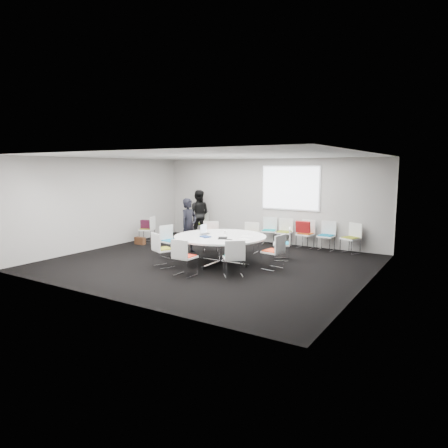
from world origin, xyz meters
The scene contains 31 objects.
room_shell centered at (0.09, 0.00, 1.40)m, with size 8.08×7.08×2.88m.
conference_table centered at (0.27, 0.09, 0.56)m, with size 2.40×2.40×0.73m.
projection_screen centered at (0.80, 3.46, 1.85)m, with size 1.90×0.03×1.35m, color white.
chair_ring_a centered at (1.74, 0.24, 0.28)m, with size 0.51×0.52×0.88m.
chair_ring_b centered at (1.50, 1.30, 0.28)m, with size 0.59×0.60×0.88m.
chair_ring_c centered at (0.30, 1.68, 0.28)m, with size 0.51×0.50×0.88m.
chair_ring_d centered at (-0.80, 1.24, 0.28)m, with size 0.62×0.62×0.88m.
chair_ring_e centered at (-1.32, -0.01, 0.28)m, with size 0.53×0.54×0.88m.
chair_ring_f centered at (-0.73, -1.02, 0.28)m, with size 0.59×0.59×0.88m.
chair_ring_g centered at (0.25, -1.41, 0.28)m, with size 0.46×0.45×0.88m.
chair_ring_h centered at (1.26, -0.88, 0.28)m, with size 0.64×0.64×0.88m.
chair_back_a centered at (0.22, 3.17, 0.28)m, with size 0.56×0.55×0.88m.
chair_back_b centered at (0.77, 3.13, 0.28)m, with size 0.50×0.49×0.88m.
chair_back_c centered at (1.47, 3.17, 0.28)m, with size 0.52×0.51×0.88m.
chair_back_d centered at (2.13, 3.17, 0.28)m, with size 0.48×0.47×0.88m.
chair_back_e centered at (2.87, 3.14, 0.28)m, with size 0.60×0.60×0.88m.
chair_spare_left centered at (-3.40, 1.29, 0.28)m, with size 0.59×0.60×0.88m.
chair_person_back centered at (-2.50, 3.14, 0.28)m, with size 0.58×0.57×0.88m.
person_main centered at (-1.21, 0.71, 0.81)m, with size 0.59×0.39×1.62m, color black.
person_back centered at (-2.49, 2.97, 0.86)m, with size 0.83×0.65×1.72m, color black.
laptop centered at (-0.14, 0.05, 0.74)m, with size 0.32×0.21×0.03m, color #333338.
laptop_lid centered at (-0.34, 0.21, 0.86)m, with size 0.30×0.02×0.22m, color silver.
notebook_black centered at (0.54, -0.20, 0.74)m, with size 0.22×0.30×0.02m, color black.
tablet_folio centered at (0.06, -0.27, 0.74)m, with size 0.26×0.20×0.03m, color navy.
papers_right centered at (0.91, 0.40, 0.73)m, with size 0.30×0.21×0.00m, color silver.
papers_front centered at (1.07, -0.01, 0.73)m, with size 0.30×0.21×0.00m, color silver.
cup centered at (0.25, 0.38, 0.78)m, with size 0.08×0.08×0.09m, color white.
phone centered at (0.77, -0.26, 0.73)m, with size 0.14×0.07×0.01m, color black.
maroon_bag centered at (-3.41, 1.28, 0.62)m, with size 0.40×0.14×0.28m, color #481329.
brown_bag centered at (-3.35, 0.89, 0.12)m, with size 0.36×0.16×0.24m, color #442716.
red_jacket centered at (1.47, 2.94, 0.70)m, with size 0.44×0.10×0.35m, color maroon.
Camera 1 is at (5.80, -8.57, 2.49)m, focal length 32.00 mm.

